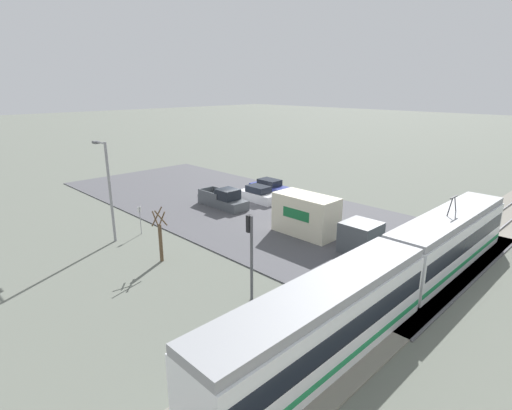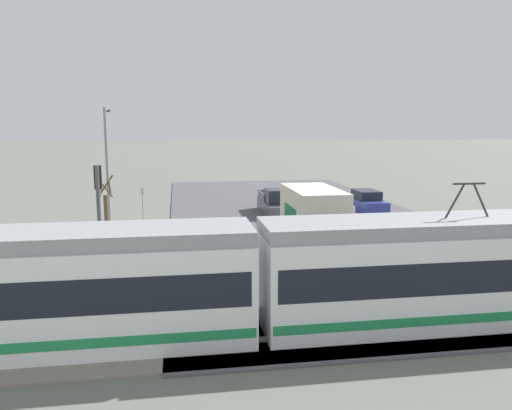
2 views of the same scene
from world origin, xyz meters
The scene contains 12 objects.
ground_plane centered at (0.00, 0.00, 0.00)m, with size 320.00×320.00×0.00m, color #60665B.
road_surface centered at (0.00, 0.00, 0.04)m, with size 17.94×43.70×0.08m.
rail_bed centered at (0.00, 19.49, 0.05)m, with size 75.94×4.40×0.22m.
light_rail_tram centered at (6.09, 19.49, 1.76)m, with size 27.22×2.73×4.59m.
box_truck centered at (1.55, 10.71, 1.55)m, with size 2.46×8.72×3.18m.
pickup_truck centered at (1.40, -0.74, 0.79)m, with size 1.95×5.53×1.88m.
sedan_car_0 centered at (-5.56, -1.21, 0.71)m, with size 1.86×4.59×1.53m.
sedan_car_1 centered at (-2.48, 0.16, 0.73)m, with size 1.82×4.43×1.57m.
traffic_light_pole centered at (11.58, 13.70, 3.20)m, with size 0.28×0.47×4.91m.
street_tree centered at (12.41, 5.83, 1.70)m, with size 0.90×0.75×3.75m.
street_lamp_near_crossing centered at (12.99, -0.06, 4.41)m, with size 0.36×1.95×7.58m.
no_parking_sign centered at (10.80, 0.18, 1.39)m, with size 0.32×0.08×2.28m.
Camera 1 is at (25.31, 28.06, 11.46)m, focal length 28.00 mm.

